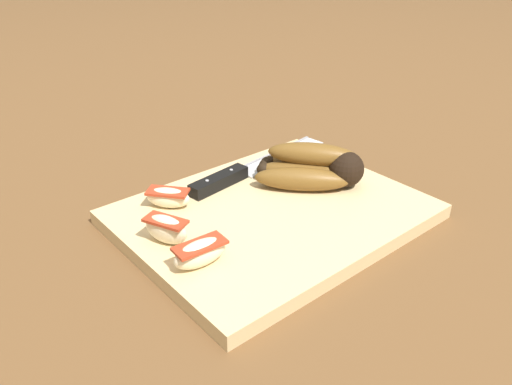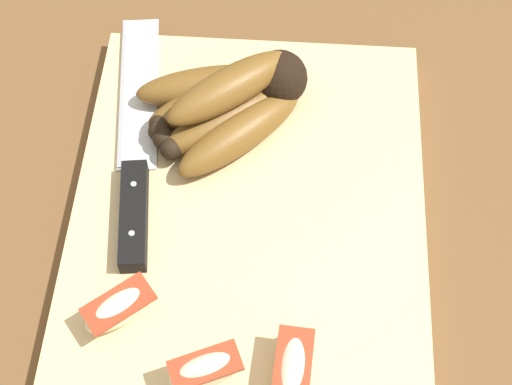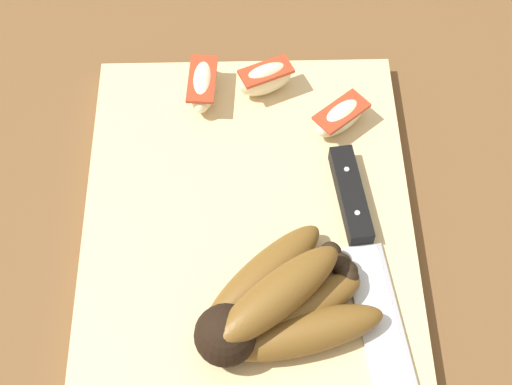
{
  "view_description": "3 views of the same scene",
  "coord_description": "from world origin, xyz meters",
  "px_view_note": "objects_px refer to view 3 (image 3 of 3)",
  "views": [
    {
      "loc": [
        -0.41,
        -0.44,
        0.37
      ],
      "look_at": [
        -0.04,
        -0.0,
        0.05
      ],
      "focal_mm": 36.05,
      "sensor_mm": 36.0,
      "label": 1
    },
    {
      "loc": [
        -0.34,
        -0.03,
        0.59
      ],
      "look_at": [
        -0.01,
        -0.01,
        0.06
      ],
      "focal_mm": 53.64,
      "sensor_mm": 36.0,
      "label": 2
    },
    {
      "loc": [
        0.34,
        0.0,
        0.63
      ],
      "look_at": [
        -0.02,
        0.01,
        0.04
      ],
      "focal_mm": 53.23,
      "sensor_mm": 36.0,
      "label": 3
    }
  ],
  "objects_px": {
    "chefs_knife": "(358,242)",
    "apple_wedge_middle": "(199,85)",
    "banana_bunch": "(273,306)",
    "apple_wedge_near": "(262,79)",
    "apple_wedge_far": "(337,117)"
  },
  "relations": [
    {
      "from": "banana_bunch",
      "to": "chefs_knife",
      "type": "bearing_deg",
      "value": 130.33
    },
    {
      "from": "apple_wedge_far",
      "to": "banana_bunch",
      "type": "bearing_deg",
      "value": -19.13
    },
    {
      "from": "chefs_knife",
      "to": "banana_bunch",
      "type": "bearing_deg",
      "value": -49.67
    },
    {
      "from": "banana_bunch",
      "to": "chefs_knife",
      "type": "relative_size",
      "value": 0.58
    },
    {
      "from": "apple_wedge_near",
      "to": "apple_wedge_middle",
      "type": "bearing_deg",
      "value": -85.43
    },
    {
      "from": "banana_bunch",
      "to": "apple_wedge_far",
      "type": "relative_size",
      "value": 2.63
    },
    {
      "from": "banana_bunch",
      "to": "apple_wedge_near",
      "type": "distance_m",
      "value": 0.25
    },
    {
      "from": "banana_bunch",
      "to": "apple_wedge_far",
      "type": "height_order",
      "value": "banana_bunch"
    },
    {
      "from": "chefs_knife",
      "to": "apple_wedge_middle",
      "type": "relative_size",
      "value": 4.18
    },
    {
      "from": "apple_wedge_far",
      "to": "chefs_knife",
      "type": "bearing_deg",
      "value": 3.87
    },
    {
      "from": "chefs_knife",
      "to": "apple_wedge_near",
      "type": "xyz_separation_m",
      "value": [
        -0.18,
        -0.08,
        0.01
      ]
    },
    {
      "from": "chefs_knife",
      "to": "apple_wedge_far",
      "type": "xyz_separation_m",
      "value": [
        -0.13,
        -0.01,
        0.01
      ]
    },
    {
      "from": "banana_bunch",
      "to": "chefs_knife",
      "type": "xyz_separation_m",
      "value": [
        -0.07,
        0.08,
        -0.02
      ]
    },
    {
      "from": "apple_wedge_near",
      "to": "apple_wedge_middle",
      "type": "distance_m",
      "value": 0.06
    },
    {
      "from": "chefs_knife",
      "to": "apple_wedge_far",
      "type": "distance_m",
      "value": 0.14
    }
  ]
}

